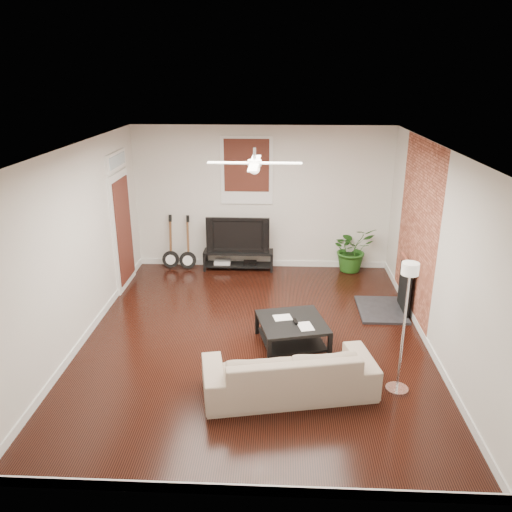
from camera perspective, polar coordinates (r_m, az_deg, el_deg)
The scene contains 14 objects.
room at distance 7.09m, azimuth -0.15°, elevation 0.80°, with size 5.01×6.01×2.81m.
brick_accent at distance 8.31m, azimuth 17.62°, elevation 2.76°, with size 0.02×2.20×2.80m, color brown.
fireplace at distance 8.56m, azimuth 15.10°, elevation -3.21°, with size 0.80×1.10×0.92m, color black.
window_back at distance 9.84m, azimuth -1.06°, elevation 9.56°, with size 1.00×0.06×1.30m, color #38170F.
door_left at distance 9.36m, azimuth -14.81°, elevation 3.96°, with size 0.08×1.00×2.50m, color white.
tv_stand at distance 10.13m, azimuth -1.98°, elevation -0.45°, with size 1.37×0.37×0.38m, color black.
tv at distance 9.97m, azimuth -2.01°, elevation 2.54°, with size 1.23×0.16×0.71m, color black.
coffee_table at distance 7.40m, azimuth 4.05°, elevation -8.61°, with size 0.91×0.91×0.38m, color black.
sofa at distance 6.35m, azimuth 3.72°, elevation -12.69°, with size 2.08×0.81×0.61m, color #C1A791.
floor_lamp at distance 6.34m, azimuth 16.23°, elevation -7.88°, with size 0.28×0.28×1.70m, color silver, non-canonical shape.
potted_plant at distance 10.15m, azimuth 10.75°, elevation 0.82°, with size 0.82×0.71×0.91m, color #225618.
guitar_left at distance 10.19m, azimuth -9.65°, elevation 1.47°, with size 0.34×0.24×1.09m, color black, non-canonical shape.
guitar_right at distance 10.09m, azimuth -7.75°, elevation 1.40°, with size 0.34×0.24×1.09m, color black, non-canonical shape.
ceiling_fan at distance 6.79m, azimuth -0.16°, elevation 10.41°, with size 1.24×1.24×0.32m, color white, non-canonical shape.
Camera 1 is at (0.33, -6.68, 3.73)m, focal length 35.63 mm.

